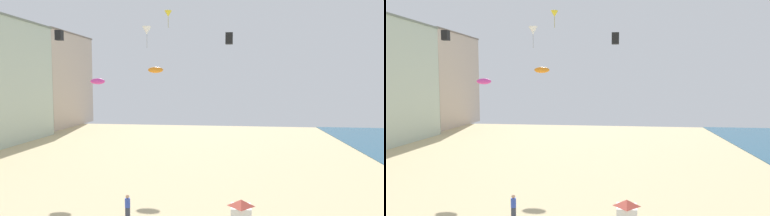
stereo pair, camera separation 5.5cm
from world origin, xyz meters
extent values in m
cube|color=#C6B29E|center=(-29.10, 56.44, 9.20)|extent=(11.00, 16.85, 18.40)
cube|color=slate|center=(-29.10, 56.44, 18.55)|extent=(11.22, 17.19, 0.30)
cube|color=#383D4C|center=(1.74, 12.37, 0.40)|extent=(0.28, 0.18, 0.80)
cylinder|color=#334CB2|center=(1.74, 12.37, 1.10)|extent=(0.34, 0.34, 0.60)
sphere|color=tan|center=(1.74, 12.37, 1.52)|extent=(0.24, 0.24, 0.24)
cube|color=white|center=(8.98, 9.81, 1.70)|extent=(1.10, 1.10, 1.00)
pyramid|color=#D14C3D|center=(8.98, 9.81, 2.38)|extent=(1.10, 1.10, 0.35)
ellipsoid|color=orange|center=(-0.09, 28.12, 10.26)|extent=(1.70, 0.47, 0.66)
cube|color=black|center=(-13.39, 32.06, 14.79)|extent=(0.80, 0.80, 1.25)
cone|color=yellow|center=(-0.04, 35.10, 17.71)|extent=(0.95, 0.95, 0.78)
cylinder|color=#A49220|center=(-0.04, 35.10, 16.63)|extent=(0.05, 0.05, 1.38)
cube|color=black|center=(7.86, 32.12, 14.06)|extent=(0.85, 0.85, 1.34)
ellipsoid|color=#DB3D9E|center=(-5.46, 24.99, 9.00)|extent=(1.57, 0.44, 0.61)
cone|color=white|center=(-1.08, 28.29, 14.59)|extent=(1.03, 1.03, 0.84)
cylinder|color=#A4A4A4|center=(-1.08, 28.29, 13.42)|extent=(0.06, 0.06, 1.50)
camera|label=1|loc=(8.59, -8.15, 8.92)|focal=31.38mm
camera|label=2|loc=(8.65, -8.14, 8.92)|focal=31.38mm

